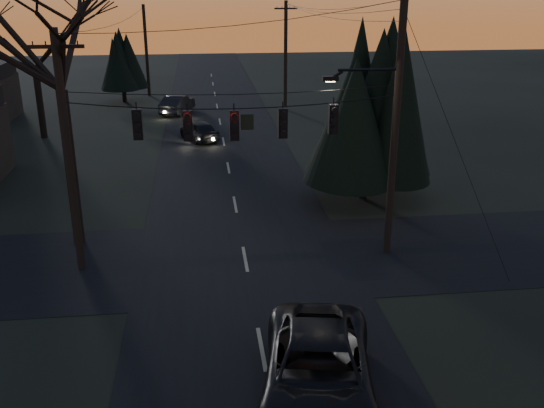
{
  "coord_description": "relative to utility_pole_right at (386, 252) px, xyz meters",
  "views": [
    {
      "loc": [
        -1.48,
        -10.71,
        9.87
      ],
      "look_at": [
        0.77,
        7.95,
        2.95
      ],
      "focal_mm": 40.0,
      "sensor_mm": 36.0,
      "label": 1
    }
  ],
  "objects": [
    {
      "name": "utility_pole_far_r",
      "position": [
        0.0,
        28.0,
        0.0
      ],
      "size": [
        1.8,
        0.3,
        8.5
      ],
      "primitive_type": null,
      "color": "black",
      "rests_on": "ground"
    },
    {
      "name": "sedan_oncoming_a",
      "position": [
        -7.05,
        18.62,
        0.66
      ],
      "size": [
        2.9,
        4.17,
        1.32
      ],
      "primitive_type": "imported",
      "rotation": [
        0.0,
        0.0,
        3.53
      ],
      "color": "black",
      "rests_on": "ground"
    },
    {
      "name": "evergreen_right",
      "position": [
        0.71,
        6.21,
        4.41
      ],
      "size": [
        4.78,
        4.78,
        7.63
      ],
      "color": "black",
      "rests_on": "ground"
    },
    {
      "name": "bare_tree_left",
      "position": [
        -11.98,
        2.34,
        8.58
      ],
      "size": [
        10.15,
        10.15,
        12.28
      ],
      "color": "black",
      "rests_on": "ground"
    },
    {
      "name": "evergreen_dist",
      "position": [
        -13.41,
        33.07,
        3.72
      ],
      "size": [
        3.38,
        3.38,
        6.26
      ],
      "color": "black",
      "rests_on": "ground"
    },
    {
      "name": "sedan_oncoming_b",
      "position": [
        -8.7,
        27.56,
        0.72
      ],
      "size": [
        2.84,
        4.62,
        1.44
      ],
      "primitive_type": "imported",
      "rotation": [
        0.0,
        0.0,
        2.82
      ],
      "color": "black",
      "rests_on": "ground"
    },
    {
      "name": "bare_tree_dist",
      "position": [
        -17.43,
        20.62,
        6.42
      ],
      "size": [
        7.63,
        7.63,
        9.19
      ],
      "color": "black",
      "rests_on": "ground"
    },
    {
      "name": "utility_pole_far_l",
      "position": [
        -11.5,
        36.0,
        0.0
      ],
      "size": [
        0.3,
        0.3,
        8.0
      ],
      "primitive_type": null,
      "color": "black",
      "rests_on": "ground"
    },
    {
      "name": "main_road",
      "position": [
        -5.5,
        10.0,
        0.01
      ],
      "size": [
        8.0,
        120.0,
        0.02
      ],
      "primitive_type": "cube",
      "color": "black",
      "rests_on": "ground"
    },
    {
      "name": "utility_pole_right",
      "position": [
        0.0,
        0.0,
        0.0
      ],
      "size": [
        5.0,
        0.3,
        10.0
      ],
      "primitive_type": null,
      "color": "black",
      "rests_on": "ground"
    },
    {
      "name": "span_signal_assembly",
      "position": [
        -5.74,
        0.0,
        5.24
      ],
      "size": [
        11.5,
        0.44,
        1.6
      ],
      "color": "black",
      "rests_on": "ground"
    },
    {
      "name": "cross_road",
      "position": [
        -5.5,
        0.0,
        0.01
      ],
      "size": [
        60.0,
        7.0,
        0.02
      ],
      "primitive_type": "cube",
      "color": "black",
      "rests_on": "ground"
    },
    {
      "name": "utility_pole_left",
      "position": [
        -11.5,
        0.0,
        0.0
      ],
      "size": [
        1.8,
        0.3,
        8.5
      ],
      "primitive_type": null,
      "color": "black",
      "rests_on": "ground"
    },
    {
      "name": "suv_near",
      "position": [
        -4.34,
        -8.35,
        0.82
      ],
      "size": [
        3.72,
        6.26,
        1.63
      ],
      "primitive_type": "imported",
      "rotation": [
        0.0,
        0.0,
        -0.18
      ],
      "color": "black",
      "rests_on": "ground"
    }
  ]
}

